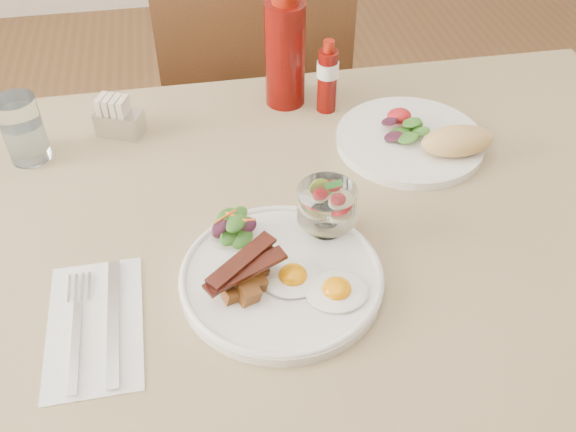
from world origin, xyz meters
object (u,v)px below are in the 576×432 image
(chair_far, at_px, (253,112))
(water_glass, at_px, (24,133))
(second_plate, at_px, (421,139))
(sugar_caddy, at_px, (118,119))
(ketchup_bottle, at_px, (285,53))
(main_plate, at_px, (281,278))
(table, at_px, (307,265))
(hot_sauce_bottle, at_px, (327,77))
(fruit_cup, at_px, (327,204))

(chair_far, xyz_separation_m, water_glass, (-0.43, -0.42, 0.28))
(second_plate, distance_m, sugar_caddy, 0.53)
(water_glass, bearing_deg, ketchup_bottle, 11.92)
(sugar_caddy, bearing_deg, main_plate, -37.64)
(table, height_order, main_plate, main_plate)
(second_plate, height_order, ketchup_bottle, ketchup_bottle)
(hot_sauce_bottle, relative_size, water_glass, 1.22)
(fruit_cup, height_order, sugar_caddy, fruit_cup)
(hot_sauce_bottle, bearing_deg, ketchup_bottle, 150.03)
(chair_far, bearing_deg, table, -90.00)
(sugar_caddy, relative_size, water_glass, 0.79)
(hot_sauce_bottle, bearing_deg, second_plate, -47.38)
(main_plate, relative_size, fruit_cup, 3.20)
(ketchup_bottle, relative_size, hot_sauce_bottle, 1.56)
(second_plate, height_order, sugar_caddy, sugar_caddy)
(ketchup_bottle, bearing_deg, hot_sauce_bottle, -29.97)
(table, height_order, ketchup_bottle, ketchup_bottle)
(fruit_cup, bearing_deg, ketchup_bottle, 89.12)
(fruit_cup, distance_m, sugar_caddy, 0.44)
(chair_far, distance_m, hot_sauce_bottle, 0.47)
(table, xyz_separation_m, water_glass, (-0.43, 0.25, 0.14))
(sugar_caddy, bearing_deg, water_glass, -140.09)
(ketchup_bottle, bearing_deg, water_glass, -168.08)
(fruit_cup, xyz_separation_m, sugar_caddy, (-0.30, 0.32, -0.03))
(main_plate, distance_m, sugar_caddy, 0.46)
(second_plate, bearing_deg, ketchup_bottle, 137.66)
(sugar_caddy, bearing_deg, chair_far, 75.95)
(table, bearing_deg, chair_far, 90.00)
(sugar_caddy, bearing_deg, fruit_cup, -23.77)
(main_plate, bearing_deg, fruit_cup, 43.80)
(ketchup_bottle, distance_m, water_glass, 0.47)
(table, height_order, water_glass, water_glass)
(chair_far, height_order, water_glass, chair_far)
(table, bearing_deg, water_glass, 150.00)
(ketchup_bottle, xyz_separation_m, water_glass, (-0.46, -0.10, -0.05))
(chair_far, bearing_deg, fruit_cup, -88.38)
(second_plate, xyz_separation_m, sugar_caddy, (-0.51, 0.13, 0.01))
(ketchup_bottle, distance_m, hot_sauce_bottle, 0.09)
(ketchup_bottle, height_order, sugar_caddy, ketchup_bottle)
(hot_sauce_bottle, bearing_deg, main_plate, -110.73)
(hot_sauce_bottle, bearing_deg, fruit_cup, -102.83)
(second_plate, xyz_separation_m, water_glass, (-0.66, 0.09, 0.03))
(fruit_cup, relative_size, second_plate, 0.34)
(main_plate, xyz_separation_m, ketchup_bottle, (0.08, 0.45, 0.09))
(main_plate, relative_size, hot_sauce_bottle, 2.00)
(main_plate, distance_m, fruit_cup, 0.12)
(table, height_order, fruit_cup, fruit_cup)
(table, distance_m, main_plate, 0.16)
(main_plate, bearing_deg, ketchup_bottle, 79.34)
(chair_far, bearing_deg, water_glass, -136.02)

